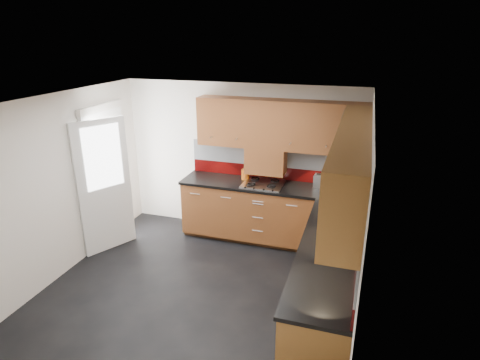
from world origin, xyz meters
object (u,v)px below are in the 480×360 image
(gas_hob, at_px, (263,184))
(toaster, at_px, (323,181))
(utensil_pot, at_px, (246,173))
(food_processor, at_px, (337,203))

(gas_hob, bearing_deg, toaster, 10.76)
(toaster, bearing_deg, utensil_pot, -179.66)
(gas_hob, height_order, toaster, toaster)
(toaster, bearing_deg, gas_hob, -169.24)
(gas_hob, xyz_separation_m, food_processor, (1.14, -0.68, 0.12))
(gas_hob, relative_size, utensil_pot, 1.32)
(gas_hob, relative_size, toaster, 2.17)
(food_processor, bearing_deg, gas_hob, 149.03)
(food_processor, bearing_deg, toaster, 107.32)
(utensil_pot, bearing_deg, gas_hob, -26.42)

